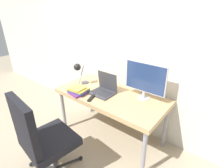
% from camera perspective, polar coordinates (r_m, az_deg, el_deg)
% --- Properties ---
extents(ground_plane, '(12.00, 12.00, 0.00)m').
position_cam_1_polar(ground_plane, '(2.58, -5.66, -20.58)').
color(ground_plane, tan).
extents(wall_back, '(8.00, 0.05, 2.60)m').
position_cam_1_polar(wall_back, '(2.49, 5.71, 12.29)').
color(wall_back, beige).
rests_on(wall_back, ground_plane).
extents(desk, '(1.52, 0.72, 0.72)m').
position_cam_1_polar(desk, '(2.40, -0.44, -4.67)').
color(desk, tan).
rests_on(desk, ground_plane).
extents(laptop, '(0.32, 0.26, 0.28)m').
position_cam_1_polar(laptop, '(2.39, -2.65, -1.65)').
color(laptop, '#38383D').
rests_on(laptop, desk).
extents(monitor, '(0.55, 0.15, 0.48)m').
position_cam_1_polar(monitor, '(2.19, 10.77, 1.60)').
color(monitor, '#B7B7BC').
rests_on(monitor, desk).
extents(desk_lamp, '(0.11, 0.24, 0.34)m').
position_cam_1_polar(desk_lamp, '(2.58, -10.80, 4.52)').
color(desk_lamp, '#4C4C51').
rests_on(desk_lamp, desk).
extents(office_chair, '(0.64, 0.65, 1.05)m').
position_cam_1_polar(office_chair, '(2.05, -22.33, -15.64)').
color(office_chair, black).
rests_on(office_chair, ground_plane).
extents(book_stack, '(0.27, 0.24, 0.09)m').
position_cam_1_polar(book_stack, '(2.42, -11.04, -2.06)').
color(book_stack, '#753384').
rests_on(book_stack, desk).
extents(tv_remote, '(0.10, 0.18, 0.02)m').
position_cam_1_polar(tv_remote, '(2.28, -6.75, -4.51)').
color(tv_remote, black).
rests_on(tv_remote, desk).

